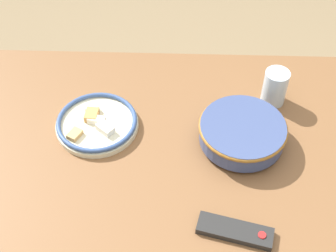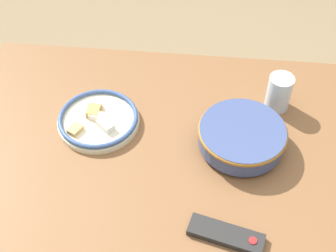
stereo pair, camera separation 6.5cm
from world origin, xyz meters
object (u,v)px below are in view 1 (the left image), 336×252
at_px(food_plate, 97,123).
at_px(tv_remote, 235,231).
at_px(noodle_bowl, 242,132).
at_px(drinking_glass, 275,87).

bearing_deg(food_plate, tv_remote, 138.61).
xyz_separation_m(noodle_bowl, drinking_glass, (-0.11, -0.18, 0.02)).
height_order(tv_remote, drinking_glass, drinking_glass).
height_order(food_plate, drinking_glass, drinking_glass).
bearing_deg(drinking_glass, tv_remote, 72.73).
height_order(noodle_bowl, food_plate, noodle_bowl).
bearing_deg(noodle_bowl, food_plate, -6.16).
distance_m(noodle_bowl, drinking_glass, 0.21).
relative_size(tv_remote, drinking_glass, 1.69).
distance_m(tv_remote, drinking_glass, 0.51).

